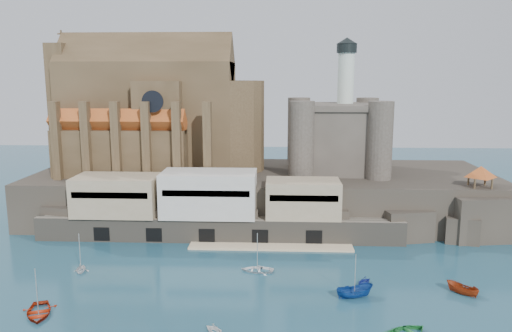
{
  "coord_description": "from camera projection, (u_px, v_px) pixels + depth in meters",
  "views": [
    {
      "loc": [
        3.35,
        -69.43,
        31.05
      ],
      "look_at": [
        -1.35,
        32.0,
        12.66
      ],
      "focal_mm": 35.0,
      "sensor_mm": 36.0,
      "label": 1
    }
  ],
  "objects": [
    {
      "name": "boat_0",
      "position": [
        39.0,
        315.0,
        65.79
      ],
      "size": [
        4.76,
        2.89,
        6.42
      ],
      "primitive_type": "imported",
      "rotation": [
        0.0,
        0.0,
        0.37
      ],
      "color": "#9B2009",
      "rests_on": "ground"
    },
    {
      "name": "boat_2",
      "position": [
        354.0,
        297.0,
        70.96
      ],
      "size": [
        2.65,
        2.61,
        5.54
      ],
      "primitive_type": "imported",
      "rotation": [
        0.0,
        0.0,
        1.86
      ],
      "color": "navy",
      "rests_on": "ground"
    },
    {
      "name": "boat_6",
      "position": [
        257.0,
        271.0,
        80.48
      ],
      "size": [
        1.4,
        3.82,
        5.24
      ],
      "primitive_type": "imported",
      "rotation": [
        0.0,
        0.0,
        4.63
      ],
      "color": "white",
      "rests_on": "ground"
    },
    {
      "name": "ground",
      "position": [
        255.0,
        288.0,
        73.93
      ],
      "size": [
        300.0,
        300.0,
        0.0
      ],
      "primitive_type": "plane",
      "color": "#194153",
      "rests_on": "ground"
    },
    {
      "name": "boat_4",
      "position": [
        81.0,
        272.0,
        80.19
      ],
      "size": [
        2.99,
        2.03,
        3.26
      ],
      "primitive_type": "imported",
      "rotation": [
        0.0,
        0.0,
        3.26
      ],
      "color": "silver",
      "rests_on": "ground"
    },
    {
      "name": "rock_outcrop",
      "position": [
        477.0,
        217.0,
        96.7
      ],
      "size": [
        14.5,
        10.5,
        8.7
      ],
      "color": "black",
      "rests_on": "ground"
    },
    {
      "name": "pavilion",
      "position": [
        481.0,
        173.0,
        95.31
      ],
      "size": [
        6.4,
        6.4,
        5.4
      ],
      "color": "#463520",
      "rests_on": "rock_outcrop"
    },
    {
      "name": "promontory",
      "position": [
        263.0,
        194.0,
        111.76
      ],
      "size": [
        100.0,
        36.0,
        10.0
      ],
      "color": "black",
      "rests_on": "ground"
    },
    {
      "name": "church",
      "position": [
        157.0,
        116.0,
        112.23
      ],
      "size": [
        47.0,
        25.93,
        30.51
      ],
      "color": "#463520",
      "rests_on": "promontory"
    },
    {
      "name": "boat_7",
      "position": [
        364.0,
        283.0,
        75.67
      ],
      "size": [
        2.73,
        2.77,
        2.8
      ],
      "primitive_type": "imported",
      "rotation": [
        0.0,
        0.0,
        5.47
      ],
      "color": "navy",
      "rests_on": "ground"
    },
    {
      "name": "castle_keep",
      "position": [
        336.0,
        134.0,
        110.31
      ],
      "size": [
        21.2,
        21.2,
        29.3
      ],
      "color": "#443D35",
      "rests_on": "promontory"
    },
    {
      "name": "quay",
      "position": [
        208.0,
        207.0,
        95.99
      ],
      "size": [
        70.0,
        12.0,
        13.05
      ],
      "color": "#696154",
      "rests_on": "ground"
    },
    {
      "name": "boat_5",
      "position": [
        462.0,
        294.0,
        72.1
      ],
      "size": [
        2.56,
        2.55,
        4.74
      ],
      "primitive_type": "imported",
      "rotation": [
        0.0,
        0.0,
        3.96
      ],
      "color": "#933110",
      "rests_on": "ground"
    }
  ]
}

